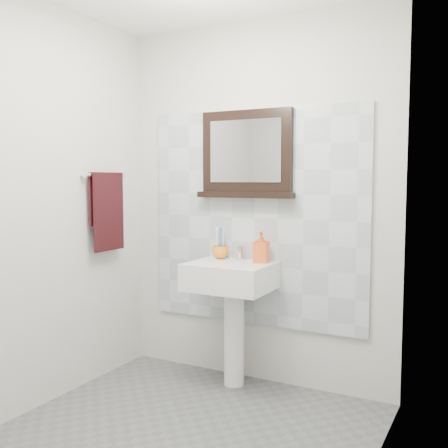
{
  "coord_description": "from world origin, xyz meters",
  "views": [
    {
      "loc": [
        1.51,
        -2.22,
        1.42
      ],
      "look_at": [
        0.04,
        0.55,
        1.15
      ],
      "focal_mm": 42.0,
      "sensor_mm": 36.0,
      "label": 1
    }
  ],
  "objects_px": {
    "framed_mirror": "(247,156)",
    "hand_towel": "(107,205)",
    "pedestal_sink": "(231,290)",
    "soap_dispenser": "(261,247)",
    "toothbrush_cup": "(220,252)"
  },
  "relations": [
    {
      "from": "toothbrush_cup",
      "to": "framed_mirror",
      "type": "xyz_separation_m",
      "value": [
        0.18,
        0.06,
        0.67
      ]
    },
    {
      "from": "soap_dispenser",
      "to": "toothbrush_cup",
      "type": "bearing_deg",
      "value": 169.3
    },
    {
      "from": "pedestal_sink",
      "to": "toothbrush_cup",
      "type": "relative_size",
      "value": 8.49
    },
    {
      "from": "soap_dispenser",
      "to": "hand_towel",
      "type": "relative_size",
      "value": 0.38
    },
    {
      "from": "pedestal_sink",
      "to": "soap_dispenser",
      "type": "bearing_deg",
      "value": 31.02
    },
    {
      "from": "pedestal_sink",
      "to": "hand_towel",
      "type": "distance_m",
      "value": 1.06
    },
    {
      "from": "toothbrush_cup",
      "to": "soap_dispenser",
      "type": "xyz_separation_m",
      "value": [
        0.33,
        -0.02,
        0.06
      ]
    },
    {
      "from": "pedestal_sink",
      "to": "toothbrush_cup",
      "type": "distance_m",
      "value": 0.3
    },
    {
      "from": "toothbrush_cup",
      "to": "framed_mirror",
      "type": "distance_m",
      "value": 0.7
    },
    {
      "from": "soap_dispenser",
      "to": "framed_mirror",
      "type": "height_order",
      "value": "framed_mirror"
    },
    {
      "from": "framed_mirror",
      "to": "hand_towel",
      "type": "xyz_separation_m",
      "value": [
        -0.89,
        -0.42,
        -0.34
      ]
    },
    {
      "from": "framed_mirror",
      "to": "hand_towel",
      "type": "distance_m",
      "value": 1.04
    },
    {
      "from": "soap_dispenser",
      "to": "pedestal_sink",
      "type": "bearing_deg",
      "value": -155.98
    },
    {
      "from": "toothbrush_cup",
      "to": "hand_towel",
      "type": "bearing_deg",
      "value": -153.12
    },
    {
      "from": "pedestal_sink",
      "to": "framed_mirror",
      "type": "relative_size",
      "value": 1.36
    }
  ]
}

